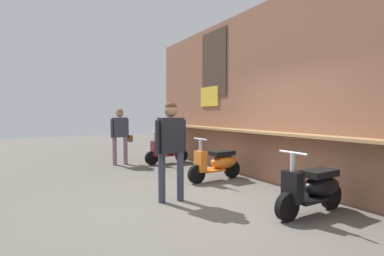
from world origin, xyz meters
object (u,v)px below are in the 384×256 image
(shopper_passing, at_px, (171,140))
(scooter_maroon, at_px, (169,150))
(scooter_orange, at_px, (218,163))
(shopper_with_handbag, at_px, (120,131))
(scooter_black, at_px, (314,188))

(shopper_passing, bearing_deg, scooter_maroon, 152.37)
(scooter_maroon, height_order, scooter_orange, same)
(scooter_maroon, bearing_deg, shopper_passing, 62.73)
(shopper_with_handbag, bearing_deg, scooter_black, -177.04)
(scooter_maroon, distance_m, shopper_passing, 3.80)
(scooter_maroon, xyz_separation_m, shopper_passing, (3.39, -1.59, 0.66))
(scooter_black, bearing_deg, shopper_passing, -45.84)
(scooter_orange, relative_size, shopper_with_handbag, 0.86)
(scooter_orange, bearing_deg, shopper_with_handbag, -69.24)
(scooter_black, height_order, shopper_passing, shopper_passing)
(shopper_with_handbag, xyz_separation_m, shopper_passing, (3.89, -0.25, 0.06))
(scooter_maroon, height_order, shopper_passing, shopper_passing)
(scooter_orange, xyz_separation_m, shopper_with_handbag, (-3.02, -1.34, 0.60))
(scooter_maroon, relative_size, scooter_black, 1.00)
(scooter_black, bearing_deg, scooter_maroon, -90.59)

